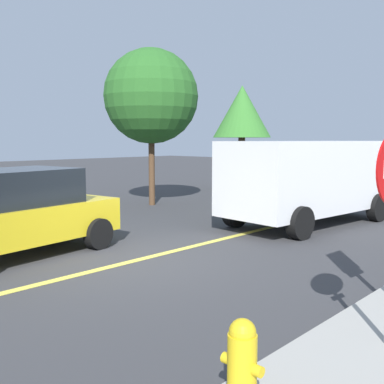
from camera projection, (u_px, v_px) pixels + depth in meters
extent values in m
plane|color=#38383A|center=(129.00, 262.00, 8.45)|extent=(80.00, 80.00, 0.00)
cube|color=#E0D14C|center=(231.00, 237.00, 10.62)|extent=(28.00, 0.16, 0.01)
cube|color=white|center=(310.00, 176.00, 12.14)|extent=(5.37, 2.50, 1.82)
cube|color=black|center=(258.00, 163.00, 10.73)|extent=(0.34, 1.85, 0.80)
cylinder|color=black|center=(300.00, 223.00, 10.34)|extent=(0.78, 0.33, 0.76)
cylinder|color=black|center=(235.00, 212.00, 11.83)|extent=(0.78, 0.33, 0.76)
cylinder|color=black|center=(377.00, 208.00, 12.65)|extent=(0.78, 0.33, 0.76)
cylinder|color=black|center=(315.00, 200.00, 14.15)|extent=(0.78, 0.33, 0.76)
cube|color=gold|center=(13.00, 222.00, 8.84)|extent=(4.17, 2.26, 0.68)
cube|color=black|center=(21.00, 186.00, 8.92)|extent=(2.09, 1.79, 0.68)
cylinder|color=black|center=(98.00, 234.00, 9.45)|extent=(0.66, 0.30, 0.64)
cylinder|color=black|center=(44.00, 224.00, 10.48)|extent=(0.66, 0.30, 0.64)
cube|color=#236B3D|center=(344.00, 176.00, 20.17)|extent=(3.93, 1.93, 0.68)
cube|color=black|center=(342.00, 160.00, 19.95)|extent=(1.90, 1.66, 0.68)
cylinder|color=black|center=(338.00, 180.00, 21.78)|extent=(0.65, 0.24, 0.64)
cylinder|color=black|center=(377.00, 183.00, 20.50)|extent=(0.65, 0.24, 0.64)
cylinder|color=black|center=(309.00, 184.00, 19.91)|extent=(0.65, 0.24, 0.64)
cylinder|color=black|center=(350.00, 187.00, 18.63)|extent=(0.65, 0.24, 0.64)
cylinder|color=#513823|center=(241.00, 163.00, 20.84)|extent=(0.31, 0.31, 2.33)
cone|color=#387A2D|center=(242.00, 112.00, 20.58)|extent=(2.59, 2.59, 2.31)
cylinder|color=#513823|center=(152.00, 164.00, 15.73)|extent=(0.21, 0.21, 2.81)
sphere|color=#286023|center=(151.00, 96.00, 15.47)|extent=(3.17, 3.17, 3.17)
cylinder|color=gold|center=(242.00, 376.00, 3.69)|extent=(0.24, 0.24, 0.70)
sphere|color=gold|center=(242.00, 332.00, 3.65)|extent=(0.22, 0.22, 0.22)
cylinder|color=gold|center=(228.00, 359.00, 3.78)|extent=(0.09, 0.10, 0.09)
cylinder|color=gold|center=(257.00, 370.00, 3.59)|extent=(0.09, 0.10, 0.09)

